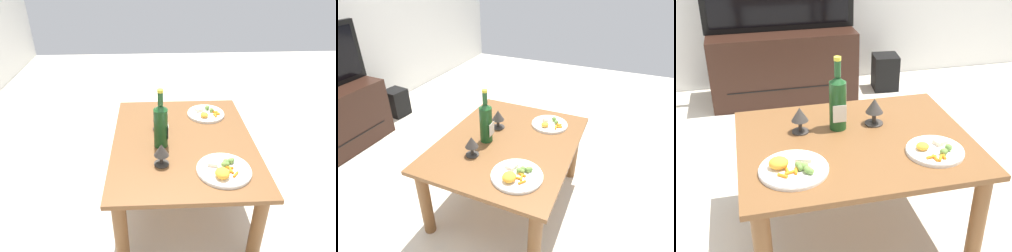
% 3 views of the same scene
% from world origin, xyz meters
% --- Properties ---
extents(ground_plane, '(6.40, 6.40, 0.00)m').
position_xyz_m(ground_plane, '(0.00, 0.00, 0.00)').
color(ground_plane, beige).
extents(dining_table, '(1.01, 0.81, 0.49)m').
position_xyz_m(dining_table, '(0.00, 0.00, 0.40)').
color(dining_table, brown).
rests_on(dining_table, ground_plane).
extents(tv_stand, '(1.09, 0.49, 0.54)m').
position_xyz_m(tv_stand, '(-0.14, 1.66, 0.27)').
color(tv_stand, black).
rests_on(tv_stand, ground_plane).
extents(floor_speaker, '(0.22, 0.22, 0.29)m').
position_xyz_m(floor_speaker, '(0.69, 1.63, 0.14)').
color(floor_speaker, black).
rests_on(floor_speaker, ground_plane).
extents(wine_bottle, '(0.08, 0.08, 0.34)m').
position_xyz_m(wine_bottle, '(-0.05, 0.13, 0.63)').
color(wine_bottle, '#19471E').
rests_on(wine_bottle, dining_table).
extents(goblet_left, '(0.08, 0.08, 0.12)m').
position_xyz_m(goblet_left, '(-0.22, 0.13, 0.57)').
color(goblet_left, '#38332D').
rests_on(goblet_left, dining_table).
extents(goblet_right, '(0.09, 0.09, 0.13)m').
position_xyz_m(goblet_right, '(0.12, 0.13, 0.57)').
color(goblet_right, '#38332D').
rests_on(goblet_right, dining_table).
extents(dinner_plate_left, '(0.27, 0.27, 0.05)m').
position_xyz_m(dinner_plate_left, '(-0.30, -0.17, 0.51)').
color(dinner_plate_left, white).
rests_on(dinner_plate_left, dining_table).
extents(dinner_plate_right, '(0.24, 0.24, 0.04)m').
position_xyz_m(dinner_plate_right, '(0.29, -0.18, 0.50)').
color(dinner_plate_right, white).
rests_on(dinner_plate_right, dining_table).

